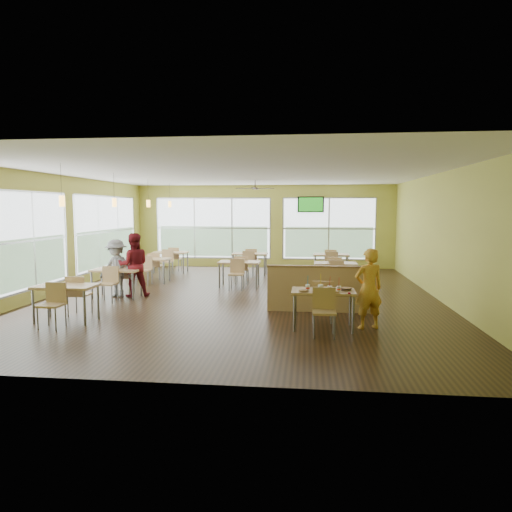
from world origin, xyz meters
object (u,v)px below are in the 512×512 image
(half_wall_divider, at_px, (321,289))
(man_plaid, at_px, (369,289))
(food_basket, at_px, (346,289))
(main_table, at_px, (323,296))

(half_wall_divider, distance_m, man_plaid, 1.61)
(food_basket, bearing_deg, man_plaid, 10.58)
(half_wall_divider, xyz_separation_m, man_plaid, (0.86, -1.34, 0.25))
(main_table, bearing_deg, man_plaid, 7.28)
(half_wall_divider, height_order, man_plaid, man_plaid)
(main_table, relative_size, half_wall_divider, 0.63)
(half_wall_divider, height_order, food_basket, half_wall_divider)
(main_table, relative_size, food_basket, 6.49)
(half_wall_divider, relative_size, man_plaid, 1.55)
(main_table, height_order, man_plaid, man_plaid)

